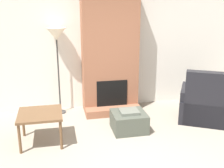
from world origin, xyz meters
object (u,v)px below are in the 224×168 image
at_px(side_table, 40,117).
at_px(floor_lamp_left, 56,37).
at_px(ottoman, 129,121).
at_px(armchair, 204,105).

xyz_separation_m(side_table, floor_lamp_left, (0.35, 1.24, 1.11)).
relative_size(ottoman, floor_lamp_left, 0.34).
distance_m(ottoman, floor_lamp_left, 2.14).
relative_size(side_table, floor_lamp_left, 0.40).
bearing_deg(floor_lamp_left, armchair, -19.75).
bearing_deg(ottoman, side_table, -174.99).
xyz_separation_m(ottoman, floor_lamp_left, (-1.19, 1.10, 1.40)).
bearing_deg(side_table, armchair, 4.69).
height_order(side_table, floor_lamp_left, floor_lamp_left).
xyz_separation_m(ottoman, armchair, (1.55, 0.12, 0.14)).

